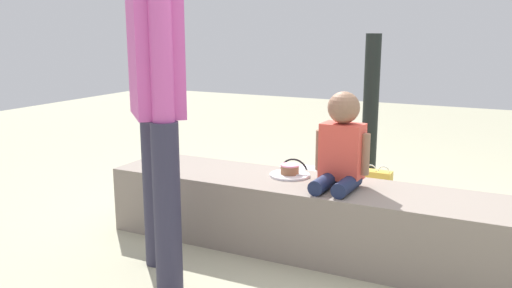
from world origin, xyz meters
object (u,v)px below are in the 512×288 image
(gift_bag, at_px, (376,189))
(cake_plate, at_px, (290,172))
(cake_box_white, at_px, (296,178))
(water_bottle_near_gift, at_px, (405,209))
(child_seated, at_px, (341,146))
(adult_standing, at_px, (156,70))
(party_cup_red, at_px, (341,204))
(handbag_black_leather, at_px, (294,188))

(gift_bag, bearing_deg, cake_plate, -112.27)
(cake_box_white, bearing_deg, water_bottle_near_gift, -25.81)
(child_seated, distance_m, cake_plate, 0.37)
(adult_standing, xyz_separation_m, cake_box_white, (-0.00, 1.67, -0.92))
(water_bottle_near_gift, xyz_separation_m, party_cup_red, (-0.41, 0.05, -0.05))
(cake_plate, xyz_separation_m, party_cup_red, (0.12, 0.59, -0.34))
(adult_standing, xyz_separation_m, gift_bag, (0.65, 1.45, -0.85))
(child_seated, relative_size, gift_bag, 1.65)
(gift_bag, bearing_deg, adult_standing, -114.18)
(adult_standing, relative_size, cake_box_white, 5.06)
(adult_standing, bearing_deg, cake_box_white, 90.09)
(gift_bag, distance_m, water_bottle_near_gift, 0.31)
(water_bottle_near_gift, height_order, cake_box_white, water_bottle_near_gift)
(cake_plate, height_order, cake_box_white, cake_plate)
(handbag_black_leather, bearing_deg, water_bottle_near_gift, -3.13)
(cake_box_white, height_order, handbag_black_leather, handbag_black_leather)
(child_seated, relative_size, cake_box_white, 1.50)
(cake_box_white, xyz_separation_m, handbag_black_leather, (0.14, -0.39, 0.05))
(child_seated, bearing_deg, cake_box_white, 122.43)
(party_cup_red, bearing_deg, child_seated, -74.02)
(party_cup_red, relative_size, cake_box_white, 0.32)
(child_seated, distance_m, adult_standing, 1.00)
(water_bottle_near_gift, xyz_separation_m, cake_box_white, (-0.88, 0.43, -0.03))
(water_bottle_near_gift, distance_m, party_cup_red, 0.42)
(adult_standing, distance_m, water_bottle_near_gift, 1.76)
(water_bottle_near_gift, height_order, party_cup_red, water_bottle_near_gift)
(water_bottle_near_gift, bearing_deg, gift_bag, 138.04)
(child_seated, relative_size, cake_plate, 2.16)
(adult_standing, xyz_separation_m, cake_plate, (0.35, 0.70, -0.59))
(adult_standing, relative_size, water_bottle_near_gift, 7.64)
(adult_standing, height_order, handbag_black_leather, adult_standing)
(adult_standing, xyz_separation_m, water_bottle_near_gift, (0.88, 1.24, -0.89))
(party_cup_red, bearing_deg, adult_standing, -109.76)
(cake_plate, distance_m, party_cup_red, 0.69)
(cake_plate, relative_size, water_bottle_near_gift, 1.05)
(gift_bag, xyz_separation_m, cake_box_white, (-0.65, 0.22, -0.06))
(child_seated, xyz_separation_m, handbag_black_leather, (-0.52, 0.65, -0.47))
(water_bottle_near_gift, bearing_deg, cake_box_white, 154.19)
(handbag_black_leather, bearing_deg, party_cup_red, 1.93)
(adult_standing, distance_m, cake_box_white, 1.90)
(child_seated, bearing_deg, gift_bag, 90.23)
(adult_standing, distance_m, gift_bag, 1.80)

